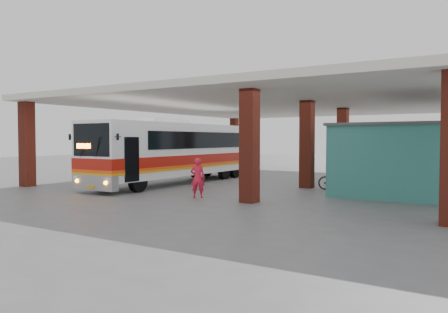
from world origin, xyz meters
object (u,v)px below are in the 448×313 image
motorcycle (339,180)px  red_chair (366,174)px  pedestrian (198,178)px  coach_bus (175,152)px

motorcycle → red_chair: 5.62m
motorcycle → pedestrian: 7.11m
motorcycle → pedestrian: bearing=128.0°
pedestrian → red_chair: 12.09m
coach_bus → motorcycle: (8.70, 1.53, -1.23)m
motorcycle → pedestrian: (-4.14, -5.77, 0.32)m
motorcycle → red_chair: bearing=-15.2°
coach_bus → red_chair: size_ratio=14.94×
coach_bus → red_chair: (8.59, 7.14, -1.37)m
pedestrian → red_chair: pedestrian is taller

